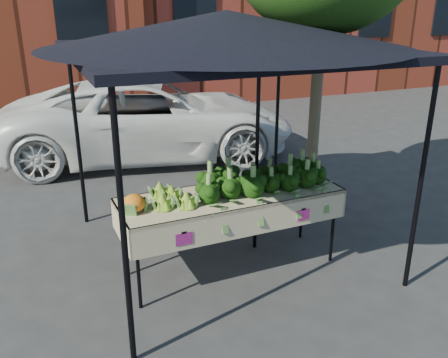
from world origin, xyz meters
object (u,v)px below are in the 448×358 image
(canopy, at_px, (226,140))
(street_tree, at_px, (318,61))
(table, at_px, (231,232))
(vehicle, at_px, (144,9))

(canopy, bearing_deg, street_tree, 14.73)
(table, xyz_separation_m, street_tree, (1.50, 0.78, 1.68))
(vehicle, bearing_deg, street_tree, -149.26)
(canopy, xyz_separation_m, street_tree, (1.39, 0.37, 0.76))
(street_tree, bearing_deg, table, -152.58)
(canopy, xyz_separation_m, vehicle, (0.13, 3.97, 1.32))
(street_tree, bearing_deg, canopy, -165.27)
(canopy, bearing_deg, vehicle, 88.19)
(table, bearing_deg, vehicle, 86.90)
(vehicle, relative_size, street_tree, 1.26)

